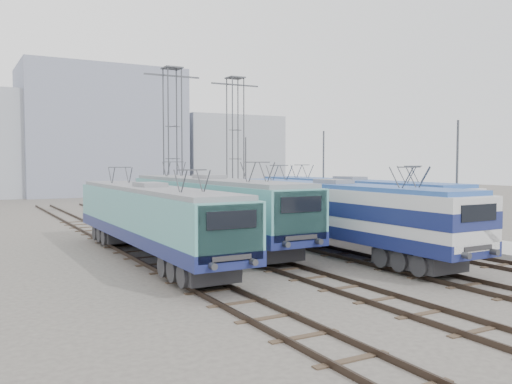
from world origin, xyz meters
The scene contains 13 objects.
ground centered at (0.00, 0.00, 0.00)m, with size 160.00×160.00×0.00m, color #514C47.
platform centered at (10.20, 8.00, 0.15)m, with size 4.00×70.00×0.30m, color #9E9E99.
locomotive_far_left centered at (-6.75, 6.96, 2.19)m, with size 2.77×17.51×3.30m.
locomotive_center_left centered at (-2.25, 9.98, 2.33)m, with size 2.96×18.73×3.52m.
locomotive_center_right centered at (2.25, 4.34, 2.29)m, with size 2.83×17.91×3.37m.
locomotive_far_right centered at (6.75, 8.53, 2.28)m, with size 2.82×17.86×3.36m.
catenary_tower_west centered at (0.00, 22.00, 6.64)m, with size 4.50×1.20×12.00m.
catenary_tower_east centered at (6.50, 24.00, 6.64)m, with size 4.50×1.20×12.00m.
mast_front centered at (8.60, 2.00, 3.50)m, with size 0.12×0.12×7.00m, color #3F4247.
mast_mid centered at (8.60, 14.00, 3.50)m, with size 0.12×0.12×7.00m, color #3F4247.
mast_rear centered at (8.60, 26.00, 3.50)m, with size 0.12×0.12×7.00m, color #3F4247.
building_center centered at (4.00, 62.00, 9.00)m, with size 22.00×14.00×18.00m, color gray.
building_east centered at (24.00, 62.00, 6.00)m, with size 16.00×12.00×12.00m, color #9398A3.
Camera 1 is at (-15.04, -18.04, 4.81)m, focal length 38.00 mm.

